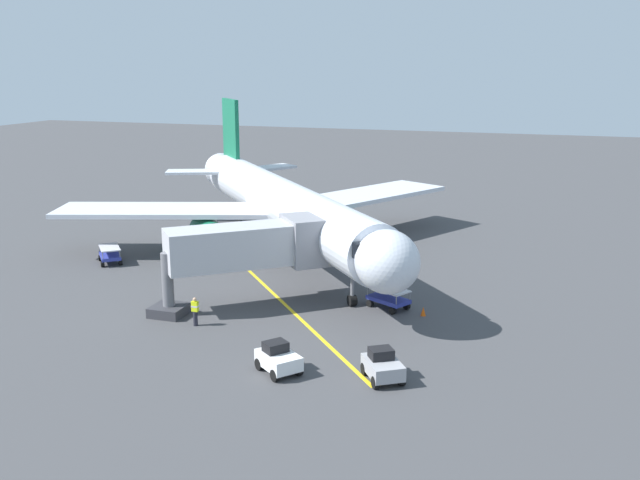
% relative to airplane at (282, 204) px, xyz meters
% --- Properties ---
extents(ground_plane, '(220.00, 220.00, 0.00)m').
position_rel_airplane_xyz_m(ground_plane, '(-0.99, 0.74, -4.00)').
color(ground_plane, '#424244').
extents(apron_lead_in_line, '(25.85, 30.84, 0.01)m').
position_rel_airplane_xyz_m(apron_lead_in_line, '(-0.18, 6.22, -4.00)').
color(apron_lead_in_line, yellow).
rests_on(apron_lead_in_line, ground).
extents(airplane, '(32.18, 33.72, 11.50)m').
position_rel_airplane_xyz_m(airplane, '(0.00, 0.00, 0.00)').
color(airplane, silver).
rests_on(airplane, ground).
extents(jet_bridge, '(10.00, 8.90, 5.40)m').
position_rel_airplane_xyz_m(jet_bridge, '(-3.12, 12.10, -0.24)').
color(jet_bridge, '#B7B7BC').
rests_on(jet_bridge, ground).
extents(ground_crew_marshaller, '(0.41, 0.26, 1.71)m').
position_rel_airplane_xyz_m(ground_crew_marshaller, '(-1.17, 16.81, -3.12)').
color(ground_crew_marshaller, '#23232D').
rests_on(ground_crew_marshaller, ground).
extents(ground_crew_wing_walker, '(0.31, 0.43, 1.71)m').
position_rel_airplane_xyz_m(ground_crew_wing_walker, '(-5.14, -8.14, -3.12)').
color(ground_crew_wing_walker, '#23232D').
rests_on(ground_crew_wing_walker, ground).
extents(baggage_cart_near_nose, '(2.75, 2.89, 1.27)m').
position_rel_airplane_xyz_m(baggage_cart_near_nose, '(11.41, 6.80, -3.35)').
color(baggage_cart_near_nose, '#2D3899').
rests_on(baggage_cart_near_nose, ground).
extents(tug_portside, '(2.51, 2.75, 1.50)m').
position_rel_airplane_xyz_m(tug_portside, '(-13.20, 20.53, -3.30)').
color(tug_portside, '#9E9EA3').
rests_on(tug_portside, ground).
extents(tug_starboard_side, '(2.73, 2.61, 1.50)m').
position_rel_airplane_xyz_m(tug_starboard_side, '(-8.11, 21.30, -3.30)').
color(tug_starboard_side, white).
rests_on(tug_starboard_side, ground).
extents(baggage_cart_rear_apron, '(2.95, 2.50, 1.27)m').
position_rel_airplane_xyz_m(baggage_cart_rear_apron, '(-11.09, 10.25, -3.35)').
color(baggage_cart_rear_apron, '#2D3899').
rests_on(baggage_cart_rear_apron, ground).
extents(safety_cone_nose_left, '(0.32, 0.32, 0.55)m').
position_rel_airplane_xyz_m(safety_cone_nose_left, '(-13.42, 10.97, -3.73)').
color(safety_cone_nose_left, '#F2590F').
rests_on(safety_cone_nose_left, ground).
extents(safety_cone_nose_right, '(0.32, 0.32, 0.55)m').
position_rel_airplane_xyz_m(safety_cone_nose_right, '(0.88, 14.98, -3.73)').
color(safety_cone_nose_right, '#F2590F').
rests_on(safety_cone_nose_right, ground).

